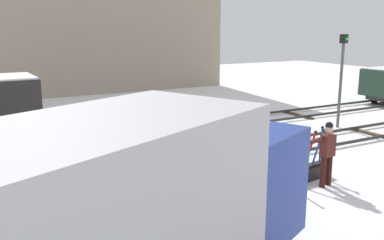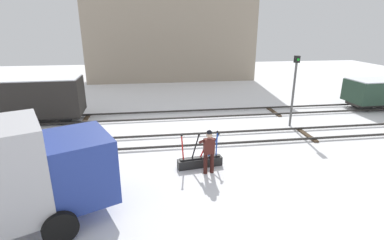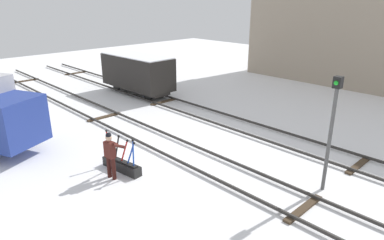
% 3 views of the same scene
% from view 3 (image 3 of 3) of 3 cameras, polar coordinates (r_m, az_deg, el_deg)
% --- Properties ---
extents(ground_plane, '(60.00, 60.00, 0.00)m').
position_cam_3_polar(ground_plane, '(14.47, -2.63, -5.17)').
color(ground_plane, white).
extents(track_main_line, '(44.00, 1.94, 0.18)m').
position_cam_3_polar(track_main_line, '(14.43, -2.63, -4.76)').
color(track_main_line, '#2D2B28').
rests_on(track_main_line, ground_plane).
extents(track_siding_near, '(44.00, 1.94, 0.18)m').
position_cam_3_polar(track_siding_near, '(17.22, 7.78, -0.76)').
color(track_siding_near, '#2D2B28').
rests_on(track_siding_near, ground_plane).
extents(switch_lever_frame, '(1.83, 0.60, 1.45)m').
position_cam_3_polar(switch_lever_frame, '(13.06, -11.63, -7.25)').
color(switch_lever_frame, black).
rests_on(switch_lever_frame, ground_plane).
extents(rail_worker, '(0.60, 0.68, 1.75)m').
position_cam_3_polar(rail_worker, '(12.32, -13.41, -5.31)').
color(rail_worker, '#351511').
rests_on(rail_worker, ground_plane).
extents(signal_post, '(0.24, 0.32, 3.87)m').
position_cam_3_polar(signal_post, '(11.60, 22.29, -0.53)').
color(signal_post, '#4C4C4C').
rests_on(signal_post, ground_plane).
extents(apartment_building, '(16.73, 5.79, 10.68)m').
position_cam_3_polar(apartment_building, '(28.31, 27.44, 16.15)').
color(apartment_building, gray).
rests_on(apartment_building, ground_plane).
extents(freight_car_far_end, '(5.32, 2.25, 2.59)m').
position_cam_3_polar(freight_car_far_end, '(22.91, -9.10, 7.88)').
color(freight_car_far_end, '#2D2B28').
rests_on(freight_car_far_end, ground_plane).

